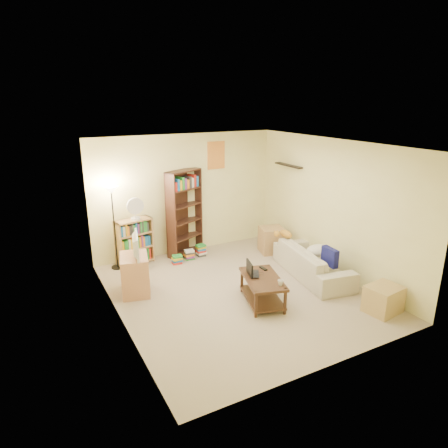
# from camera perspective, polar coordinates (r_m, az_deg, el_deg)

# --- Properties ---
(room) EXTENTS (4.50, 4.54, 2.52)m
(room) POSITION_cam_1_polar(r_m,az_deg,el_deg) (6.39, 2.23, 3.42)
(room) COLOR tan
(room) RESTS_ON ground
(sofa) EXTENTS (2.10, 1.34, 0.54)m
(sofa) POSITION_cam_1_polar(r_m,az_deg,el_deg) (7.62, 12.53, -5.32)
(sofa) COLOR #BCB29C
(sofa) RESTS_ON ground
(navy_pillow) EXTENTS (0.13, 0.36, 0.32)m
(navy_pillow) POSITION_cam_1_polar(r_m,az_deg,el_deg) (7.26, 14.88, -4.55)
(navy_pillow) COLOR navy
(navy_pillow) RESTS_ON sofa
(cream_blanket) EXTENTS (0.50, 0.36, 0.21)m
(cream_blanket) POSITION_cam_1_polar(r_m,az_deg,el_deg) (7.65, 13.33, -3.71)
(cream_blanket) COLOR silver
(cream_blanket) RESTS_ON sofa
(tabby_cat) EXTENTS (0.43, 0.21, 0.15)m
(tabby_cat) POSITION_cam_1_polar(r_m,az_deg,el_deg) (7.97, 8.60, -1.39)
(tabby_cat) COLOR gold
(tabby_cat) RESTS_ON sofa
(coffee_table) EXTENTS (0.80, 1.09, 0.44)m
(coffee_table) POSITION_cam_1_polar(r_m,az_deg,el_deg) (6.54, 5.51, -8.85)
(coffee_table) COLOR #402518
(coffee_table) RESTS_ON ground
(laptop) EXTENTS (0.49, 0.48, 0.02)m
(laptop) POSITION_cam_1_polar(r_m,az_deg,el_deg) (6.55, 4.85, -7.15)
(laptop) COLOR black
(laptop) RESTS_ON coffee_table
(laptop_screen) EXTENTS (0.10, 0.32, 0.22)m
(laptop_screen) POSITION_cam_1_polar(r_m,az_deg,el_deg) (6.47, 3.67, -6.32)
(laptop_screen) COLOR white
(laptop_screen) RESTS_ON laptop
(mug) EXTENTS (0.16, 0.16, 0.09)m
(mug) POSITION_cam_1_polar(r_m,az_deg,el_deg) (6.24, 8.08, -8.30)
(mug) COLOR silver
(mug) RESTS_ON coffee_table
(tv_remote) EXTENTS (0.06, 0.18, 0.02)m
(tv_remote) POSITION_cam_1_polar(r_m,az_deg,el_deg) (6.78, 5.62, -6.32)
(tv_remote) COLOR black
(tv_remote) RESTS_ON coffee_table
(tv_stand) EXTENTS (0.59, 0.72, 0.67)m
(tv_stand) POSITION_cam_1_polar(r_m,az_deg,el_deg) (6.95, -12.61, -7.05)
(tv_stand) COLOR tan
(tv_stand) RESTS_ON ground
(television) EXTENTS (0.71, 0.40, 0.38)m
(television) POSITION_cam_1_polar(r_m,az_deg,el_deg) (6.75, -12.91, -2.98)
(television) COLOR black
(television) RESTS_ON tv_stand
(tall_bookshelf) EXTENTS (0.85, 0.58, 1.80)m
(tall_bookshelf) POSITION_cam_1_polar(r_m,az_deg,el_deg) (8.28, -5.67, 1.86)
(tall_bookshelf) COLOR #3C1F17
(tall_bookshelf) RESTS_ON ground
(short_bookshelf) EXTENTS (0.76, 0.42, 0.92)m
(short_bookshelf) POSITION_cam_1_polar(r_m,az_deg,el_deg) (8.11, -12.68, -2.49)
(short_bookshelf) COLOR tan
(short_bookshelf) RESTS_ON ground
(desk_fan) EXTENTS (0.33, 0.18, 0.44)m
(desk_fan) POSITION_cam_1_polar(r_m,az_deg,el_deg) (7.87, -12.56, 2.21)
(desk_fan) COLOR white
(desk_fan) RESTS_ON short_bookshelf
(floor_lamp) EXTENTS (0.28, 0.28, 1.63)m
(floor_lamp) POSITION_cam_1_polar(r_m,az_deg,el_deg) (7.74, -15.68, 2.80)
(floor_lamp) COLOR black
(floor_lamp) RESTS_ON ground
(side_table) EXTENTS (0.59, 0.59, 0.55)m
(side_table) POSITION_cam_1_polar(r_m,az_deg,el_deg) (8.62, 6.82, -2.28)
(side_table) COLOR tan
(side_table) RESTS_ON ground
(end_cabinet) EXTENTS (0.56, 0.49, 0.43)m
(end_cabinet) POSITION_cam_1_polar(r_m,az_deg,el_deg) (6.74, 21.80, -9.94)
(end_cabinet) COLOR tan
(end_cabinet) RESTS_ON ground
(book_stacks) EXTENTS (0.81, 0.31, 0.25)m
(book_stacks) POSITION_cam_1_polar(r_m,az_deg,el_deg) (8.27, -4.76, -4.32)
(book_stacks) COLOR red
(book_stacks) RESTS_ON ground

